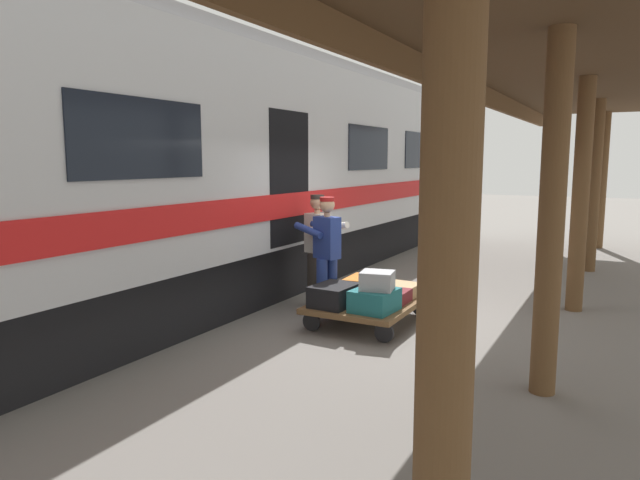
% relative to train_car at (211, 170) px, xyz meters
% --- Properties ---
extents(ground_plane, '(60.00, 60.00, 0.00)m').
position_rel_train_car_xyz_m(ground_plane, '(-3.28, 0.00, -2.06)').
color(ground_plane, slate).
extents(platform_canopy, '(3.20, 18.05, 3.56)m').
position_rel_train_car_xyz_m(platform_canopy, '(-5.32, 0.00, 1.22)').
color(platform_canopy, brown).
rests_on(platform_canopy, ground_plane).
extents(train_car, '(3.03, 16.91, 4.00)m').
position_rel_train_car_xyz_m(train_car, '(0.00, 0.00, 0.00)').
color(train_car, '#B7BABF').
rests_on(train_car, ground_plane).
extents(luggage_cart, '(1.28, 1.74, 0.32)m').
position_rel_train_car_xyz_m(luggage_cart, '(-2.96, 0.34, -1.79)').
color(luggage_cart, brown).
rests_on(luggage_cart, ground_plane).
extents(suitcase_teal_softside, '(0.54, 0.61, 0.28)m').
position_rel_train_car_xyz_m(suitcase_teal_softside, '(-3.25, 0.82, -1.60)').
color(suitcase_teal_softside, '#1E666B').
rests_on(suitcase_teal_softside, luggage_cart).
extents(suitcase_olive_duffel, '(0.45, 0.64, 0.19)m').
position_rel_train_car_xyz_m(suitcase_olive_duffel, '(-2.67, 0.34, -1.65)').
color(suitcase_olive_duffel, brown).
rests_on(suitcase_olive_duffel, luggage_cart).
extents(suitcase_orange_carryall, '(0.51, 0.64, 0.21)m').
position_rel_train_car_xyz_m(suitcase_orange_carryall, '(-2.67, -0.14, -1.64)').
color(suitcase_orange_carryall, '#CC6B23').
rests_on(suitcase_orange_carryall, luggage_cart).
extents(suitcase_tan_vintage, '(0.52, 0.52, 0.17)m').
position_rel_train_car_xyz_m(suitcase_tan_vintage, '(-3.25, -0.14, -1.66)').
color(suitcase_tan_vintage, tan).
rests_on(suitcase_tan_vintage, luggage_cart).
extents(suitcase_maroon_trunk, '(0.50, 0.57, 0.17)m').
position_rel_train_car_xyz_m(suitcase_maroon_trunk, '(-3.25, 0.34, -1.66)').
color(suitcase_maroon_trunk, maroon).
rests_on(suitcase_maroon_trunk, luggage_cart).
extents(suitcase_black_hardshell, '(0.52, 0.66, 0.28)m').
position_rel_train_car_xyz_m(suitcase_black_hardshell, '(-2.67, 0.82, -1.60)').
color(suitcase_black_hardshell, black).
rests_on(suitcase_black_hardshell, luggage_cart).
extents(suitcase_gray_aluminum, '(0.46, 0.44, 0.23)m').
position_rel_train_car_xyz_m(suitcase_gray_aluminum, '(-3.27, 0.81, -1.35)').
color(suitcase_gray_aluminum, '#9EA0A5').
rests_on(suitcase_gray_aluminum, suitcase_teal_softside).
extents(porter_in_overalls, '(0.73, 0.56, 1.70)m').
position_rel_train_car_xyz_m(porter_in_overalls, '(-2.21, 0.18, -1.14)').
color(porter_in_overalls, navy).
rests_on(porter_in_overalls, ground_plane).
extents(porter_by_door, '(0.73, 0.56, 1.70)m').
position_rel_train_car_xyz_m(porter_by_door, '(-1.89, -0.18, -1.14)').
color(porter_by_door, '#332D28').
rests_on(porter_by_door, ground_plane).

